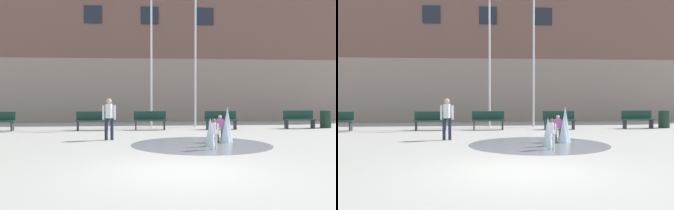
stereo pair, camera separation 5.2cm
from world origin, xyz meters
The scene contains 13 objects.
ground_plane centered at (0.00, 0.00, 0.00)m, with size 100.00×100.00×0.00m, color #B2ADA3.
library_building centered at (0.00, 19.00, 4.44)m, with size 36.00×6.05×8.87m.
splash_fountain centered at (1.85, 4.92, 0.41)m, with size 4.87×4.87×1.31m.
park_bench_left_of_flagpoles centered at (-3.02, 10.56, 0.48)m, with size 1.60×0.44×0.91m.
park_bench_center centered at (-0.24, 10.61, 0.48)m, with size 1.60×0.44×0.91m.
park_bench_under_right_flagpole centered at (3.30, 10.51, 0.48)m, with size 1.60×0.44×0.91m.
park_bench_near_trashcan centered at (7.41, 10.66, 0.48)m, with size 1.60×0.44×0.91m.
child_running centered at (1.44, 3.43, 0.58)m, with size 0.31×0.24×0.99m.
child_with_pink_shirt centered at (2.08, 5.38, 0.58)m, with size 0.31×0.15×0.99m.
adult_near_bench centered at (-2.00, 6.39, 0.93)m, with size 0.50×0.37×1.59m.
flagpole_left centered at (-0.06, 12.19, 4.05)m, with size 0.80×0.10×7.61m.
flagpole_right centered at (2.31, 12.19, 4.18)m, with size 0.80×0.10×7.87m.
trash_can centered at (8.95, 10.91, 0.45)m, with size 0.56×0.56×0.90m, color #193323.
Camera 1 is at (-1.14, -8.70, 1.75)m, focal length 42.00 mm.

